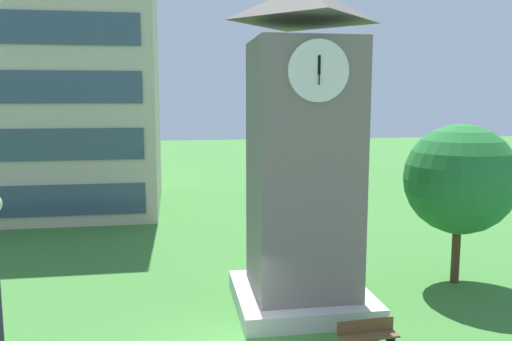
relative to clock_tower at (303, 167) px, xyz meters
The scene contains 4 objects.
office_building 23.50m from the clock_tower, 126.23° to the left, with size 16.74×11.40×16.00m.
clock_tower is the anchor object (origin of this frame).
park_bench 5.88m from the clock_tower, 73.17° to the right, with size 1.83×0.62×0.88m.
tree_streetside 6.83m from the clock_tower, 10.64° to the left, with size 4.33×4.33×6.39m.
Camera 1 is at (-1.47, -14.08, 7.31)m, focal length 36.20 mm.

